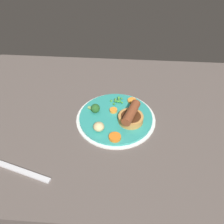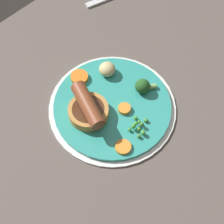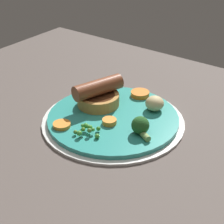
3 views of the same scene
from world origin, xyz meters
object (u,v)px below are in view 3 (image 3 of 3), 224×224
(broccoli_floret_near, at_px, (140,126))
(carrot_slice_1, at_px, (140,94))
(dinner_plate, at_px, (113,120))
(carrot_slice_2, at_px, (62,125))
(sausage_pudding, at_px, (98,95))
(pea_pile, at_px, (87,130))
(potato_chunk_0, at_px, (155,103))
(carrot_slice_0, at_px, (109,121))

(broccoli_floret_near, xyz_separation_m, carrot_slice_1, (-0.08, 0.12, -0.01))
(dinner_plate, relative_size, carrot_slice_2, 8.42)
(sausage_pudding, distance_m, carrot_slice_1, 0.10)
(dinner_plate, distance_m, pea_pile, 0.08)
(dinner_plate, height_order, sausage_pudding, sausage_pudding)
(dinner_plate, distance_m, sausage_pudding, 0.06)
(broccoli_floret_near, relative_size, carrot_slice_2, 1.41)
(carrot_slice_1, relative_size, carrot_slice_2, 1.19)
(carrot_slice_2, bearing_deg, pea_pile, 9.49)
(potato_chunk_0, height_order, carrot_slice_1, potato_chunk_0)
(sausage_pudding, height_order, carrot_slice_1, sausage_pudding)
(carrot_slice_0, bearing_deg, pea_pile, -101.94)
(pea_pile, height_order, carrot_slice_0, pea_pile)
(carrot_slice_1, bearing_deg, pea_pile, -89.16)
(sausage_pudding, relative_size, pea_pile, 2.25)
(carrot_slice_1, bearing_deg, broccoli_floret_near, -57.22)
(potato_chunk_0, bearing_deg, carrot_slice_0, -113.66)
(pea_pile, height_order, broccoli_floret_near, broccoli_floret_near)
(pea_pile, height_order, potato_chunk_0, potato_chunk_0)
(pea_pile, xyz_separation_m, carrot_slice_0, (0.01, 0.05, -0.00))
(pea_pile, bearing_deg, dinner_plate, 89.60)
(broccoli_floret_near, distance_m, potato_chunk_0, 0.09)
(dinner_plate, distance_m, broccoli_floret_near, 0.08)
(broccoli_floret_near, height_order, potato_chunk_0, broccoli_floret_near)
(sausage_pudding, distance_m, carrot_slice_0, 0.08)
(sausage_pudding, xyz_separation_m, pea_pile, (0.05, -0.10, -0.01))
(sausage_pudding, relative_size, potato_chunk_0, 2.97)
(pea_pile, bearing_deg, broccoli_floret_near, 37.19)
(carrot_slice_2, bearing_deg, carrot_slice_1, 74.61)
(dinner_plate, xyz_separation_m, broccoli_floret_near, (0.08, -0.02, 0.02))
(broccoli_floret_near, xyz_separation_m, potato_chunk_0, (-0.02, 0.09, -0.00))
(broccoli_floret_near, bearing_deg, pea_pile, 67.01)
(pea_pile, distance_m, potato_chunk_0, 0.16)
(carrot_slice_0, xyz_separation_m, carrot_slice_2, (-0.07, -0.06, -0.00))
(carrot_slice_0, height_order, carrot_slice_1, same)
(broccoli_floret_near, height_order, carrot_slice_1, broccoli_floret_near)
(potato_chunk_0, bearing_deg, pea_pile, -109.72)
(sausage_pudding, bearing_deg, dinner_plate, -91.83)
(dinner_plate, bearing_deg, carrot_slice_0, -68.36)
(dinner_plate, bearing_deg, broccoli_floret_near, -14.85)
(carrot_slice_1, xyz_separation_m, carrot_slice_2, (-0.05, -0.19, -0.00))
(pea_pile, height_order, carrot_slice_1, pea_pile)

